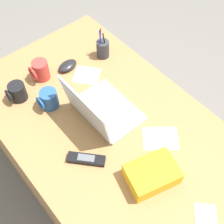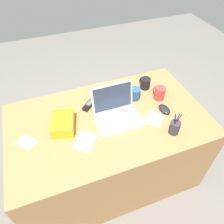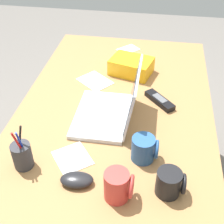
{
  "view_description": "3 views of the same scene",
  "coord_description": "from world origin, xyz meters",
  "px_view_note": "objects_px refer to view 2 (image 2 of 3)",
  "views": [
    {
      "loc": [
        -0.58,
        0.47,
        1.85
      ],
      "look_at": [
        -0.02,
        -0.01,
        0.82
      ],
      "focal_mm": 47.95,
      "sensor_mm": 36.0,
      "label": 1
    },
    {
      "loc": [
        -0.34,
        -0.97,
        1.81
      ],
      "look_at": [
        0.03,
        0.0,
        0.76
      ],
      "focal_mm": 34.49,
      "sensor_mm": 36.0,
      "label": 2
    },
    {
      "loc": [
        1.03,
        0.15,
        1.52
      ],
      "look_at": [
        0.07,
        -0.0,
        0.75
      ],
      "focal_mm": 49.69,
      "sensor_mm": 36.0,
      "label": 3
    }
  ],
  "objects_px": {
    "laptop": "(117,113)",
    "coffee_mug_white": "(135,93)",
    "coffee_mug_tall": "(159,93)",
    "computer_mouse": "(164,109)",
    "pen_holder": "(175,127)",
    "snack_bag": "(63,123)",
    "coffee_mug_spare": "(145,83)",
    "cordless_phone": "(90,104)"
  },
  "relations": [
    {
      "from": "laptop",
      "to": "coffee_mug_white",
      "type": "relative_size",
      "value": 3.32
    },
    {
      "from": "coffee_mug_tall",
      "to": "computer_mouse",
      "type": "bearing_deg",
      "value": -102.21
    },
    {
      "from": "coffee_mug_tall",
      "to": "pen_holder",
      "type": "height_order",
      "value": "pen_holder"
    },
    {
      "from": "snack_bag",
      "to": "computer_mouse",
      "type": "bearing_deg",
      "value": -7.8
    },
    {
      "from": "coffee_mug_spare",
      "to": "snack_bag",
      "type": "distance_m",
      "value": 0.73
    },
    {
      "from": "pen_holder",
      "to": "snack_bag",
      "type": "xyz_separation_m",
      "value": [
        -0.67,
        0.3,
        -0.01
      ]
    },
    {
      "from": "coffee_mug_tall",
      "to": "coffee_mug_spare",
      "type": "distance_m",
      "value": 0.16
    },
    {
      "from": "snack_bag",
      "to": "coffee_mug_white",
      "type": "bearing_deg",
      "value": 10.61
    },
    {
      "from": "coffee_mug_spare",
      "to": "cordless_phone",
      "type": "height_order",
      "value": "coffee_mug_spare"
    },
    {
      "from": "coffee_mug_spare",
      "to": "coffee_mug_white",
      "type": "bearing_deg",
      "value": -146.14
    },
    {
      "from": "computer_mouse",
      "to": "coffee_mug_white",
      "type": "relative_size",
      "value": 1.17
    },
    {
      "from": "coffee_mug_tall",
      "to": "coffee_mug_spare",
      "type": "xyz_separation_m",
      "value": [
        -0.04,
        0.16,
        -0.01
      ]
    },
    {
      "from": "laptop",
      "to": "cordless_phone",
      "type": "height_order",
      "value": "laptop"
    },
    {
      "from": "coffee_mug_spare",
      "to": "pen_holder",
      "type": "xyz_separation_m",
      "value": [
        -0.04,
        -0.49,
        0.01
      ]
    },
    {
      "from": "laptop",
      "to": "cordless_phone",
      "type": "xyz_separation_m",
      "value": [
        -0.14,
        0.19,
        -0.03
      ]
    },
    {
      "from": "pen_holder",
      "to": "coffee_mug_spare",
      "type": "bearing_deg",
      "value": 85.89
    },
    {
      "from": "coffee_mug_white",
      "to": "cordless_phone",
      "type": "distance_m",
      "value": 0.35
    },
    {
      "from": "laptop",
      "to": "snack_bag",
      "type": "bearing_deg",
      "value": 173.79
    },
    {
      "from": "coffee_mug_spare",
      "to": "snack_bag",
      "type": "relative_size",
      "value": 0.46
    },
    {
      "from": "coffee_mug_tall",
      "to": "pen_holder",
      "type": "relative_size",
      "value": 0.61
    },
    {
      "from": "coffee_mug_tall",
      "to": "cordless_phone",
      "type": "relative_size",
      "value": 0.7
    },
    {
      "from": "computer_mouse",
      "to": "coffee_mug_tall",
      "type": "xyz_separation_m",
      "value": [
        0.03,
        0.14,
        0.04
      ]
    },
    {
      "from": "coffee_mug_white",
      "to": "coffee_mug_tall",
      "type": "bearing_deg",
      "value": -20.75
    },
    {
      "from": "laptop",
      "to": "coffee_mug_white",
      "type": "xyz_separation_m",
      "value": [
        0.2,
        0.15,
        0.0
      ]
    },
    {
      "from": "laptop",
      "to": "cordless_phone",
      "type": "relative_size",
      "value": 2.11
    },
    {
      "from": "computer_mouse",
      "to": "cordless_phone",
      "type": "xyz_separation_m",
      "value": [
        -0.49,
        0.25,
        -0.0
      ]
    },
    {
      "from": "laptop",
      "to": "pen_holder",
      "type": "relative_size",
      "value": 1.84
    },
    {
      "from": "laptop",
      "to": "coffee_mug_spare",
      "type": "bearing_deg",
      "value": 35.07
    },
    {
      "from": "coffee_mug_tall",
      "to": "cordless_phone",
      "type": "xyz_separation_m",
      "value": [
        -0.52,
        0.11,
        -0.04
      ]
    },
    {
      "from": "coffee_mug_tall",
      "to": "snack_bag",
      "type": "bearing_deg",
      "value": -176.88
    },
    {
      "from": "computer_mouse",
      "to": "coffee_mug_spare",
      "type": "distance_m",
      "value": 0.3
    },
    {
      "from": "cordless_phone",
      "to": "pen_holder",
      "type": "xyz_separation_m",
      "value": [
        0.44,
        -0.45,
        0.04
      ]
    },
    {
      "from": "laptop",
      "to": "computer_mouse",
      "type": "relative_size",
      "value": 2.84
    },
    {
      "from": "coffee_mug_spare",
      "to": "cordless_phone",
      "type": "bearing_deg",
      "value": -174.47
    },
    {
      "from": "coffee_mug_white",
      "to": "pen_holder",
      "type": "distance_m",
      "value": 0.42
    },
    {
      "from": "coffee_mug_spare",
      "to": "snack_bag",
      "type": "height_order",
      "value": "coffee_mug_spare"
    },
    {
      "from": "computer_mouse",
      "to": "coffee_mug_white",
      "type": "height_order",
      "value": "coffee_mug_white"
    },
    {
      "from": "laptop",
      "to": "snack_bag",
      "type": "xyz_separation_m",
      "value": [
        -0.37,
        0.04,
        -0.01
      ]
    },
    {
      "from": "snack_bag",
      "to": "cordless_phone",
      "type": "bearing_deg",
      "value": 33.19
    },
    {
      "from": "coffee_mug_white",
      "to": "cordless_phone",
      "type": "relative_size",
      "value": 0.64
    },
    {
      "from": "pen_holder",
      "to": "laptop",
      "type": "bearing_deg",
      "value": 139.61
    },
    {
      "from": "laptop",
      "to": "cordless_phone",
      "type": "bearing_deg",
      "value": 125.79
    }
  ]
}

